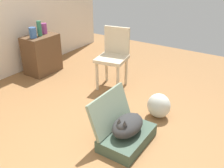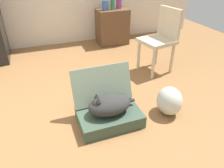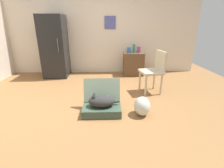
% 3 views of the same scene
% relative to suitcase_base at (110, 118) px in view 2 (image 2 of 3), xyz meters
% --- Properties ---
extents(ground_plane, '(7.68, 7.68, 0.00)m').
position_rel_suitcase_base_xyz_m(ground_plane, '(-0.37, 0.40, -0.07)').
color(ground_plane, olive).
rests_on(ground_plane, ground).
extents(suitcase_base, '(0.64, 0.41, 0.14)m').
position_rel_suitcase_base_xyz_m(suitcase_base, '(0.00, 0.00, 0.00)').
color(suitcase_base, '#384C3D').
rests_on(suitcase_base, ground).
extents(suitcase_lid, '(0.64, 0.17, 0.40)m').
position_rel_suitcase_base_xyz_m(suitcase_lid, '(0.00, 0.22, 0.27)').
color(suitcase_lid, gray).
rests_on(suitcase_lid, suitcase_base).
extents(cat, '(0.52, 0.28, 0.24)m').
position_rel_suitcase_base_xyz_m(cat, '(-0.01, 0.00, 0.17)').
color(cat, '#2D2D2D').
rests_on(cat, suitcase_base).
extents(plastic_bag_white, '(0.27, 0.30, 0.32)m').
position_rel_suitcase_base_xyz_m(plastic_bag_white, '(0.67, -0.07, 0.09)').
color(plastic_bag_white, silver).
rests_on(plastic_bag_white, ground).
extents(side_table, '(0.58, 0.39, 0.66)m').
position_rel_suitcase_base_xyz_m(side_table, '(0.88, 2.25, 0.26)').
color(side_table, brown).
rests_on(side_table, ground).
extents(vase_tall, '(0.12, 0.12, 0.17)m').
position_rel_suitcase_base_xyz_m(vase_tall, '(0.73, 2.23, 0.68)').
color(vase_tall, '#38609E').
rests_on(vase_tall, side_table).
extents(vase_short, '(0.10, 0.10, 0.18)m').
position_rel_suitcase_base_xyz_m(vase_short, '(1.02, 2.28, 0.68)').
color(vase_short, '#8C387A').
rests_on(vase_short, side_table).
extents(vase_round, '(0.08, 0.08, 0.25)m').
position_rel_suitcase_base_xyz_m(vase_round, '(0.88, 2.23, 0.72)').
color(vase_round, '#2D7051').
rests_on(vase_round, side_table).
extents(chair, '(0.51, 0.50, 0.91)m').
position_rel_suitcase_base_xyz_m(chair, '(1.11, 0.90, 0.44)').
color(chair, beige).
rests_on(chair, ground).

